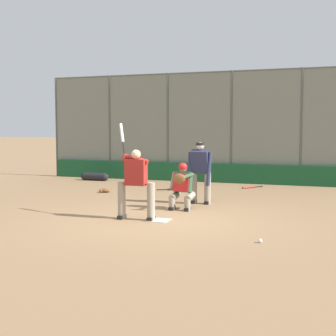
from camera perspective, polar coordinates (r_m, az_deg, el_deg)
ground_plane at (r=10.13m, az=-1.07°, el=-6.41°), size 160.00×160.00×0.00m
home_plate_marker at (r=10.13m, az=-1.07°, el=-6.37°), size 0.43×0.43×0.01m
backstop_fence at (r=17.16m, az=7.72°, el=5.27°), size 14.74×0.08×4.06m
padding_wall at (r=17.13m, az=7.59°, el=-0.65°), size 14.37×0.18×0.69m
bleachers_beyond at (r=19.80m, az=3.10°, el=0.23°), size 10.26×1.95×1.16m
batter_at_plate at (r=10.13m, az=-3.96°, el=-1.67°), size 1.01×0.59×2.09m
catcher_behind_plate at (r=11.41m, az=1.70°, el=-2.12°), size 0.60×0.70×1.14m
umpire_home at (r=12.24m, az=3.95°, el=-0.36°), size 0.66×0.40×1.62m
spare_bat_near_backstop at (r=14.98m, az=0.61°, el=-2.60°), size 0.73×0.50×0.07m
spare_bat_by_padding at (r=15.73m, az=9.96°, el=-2.32°), size 0.59×0.67×0.07m
fielding_glove_on_dirt at (r=14.60m, az=-7.74°, el=-2.74°), size 0.34×0.25×0.12m
baseball_loose at (r=8.34m, az=11.17°, el=-8.70°), size 0.07×0.07×0.07m
equipment_bag_dugout_side at (r=18.01m, az=-8.94°, el=-1.04°), size 1.16×0.29×0.29m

